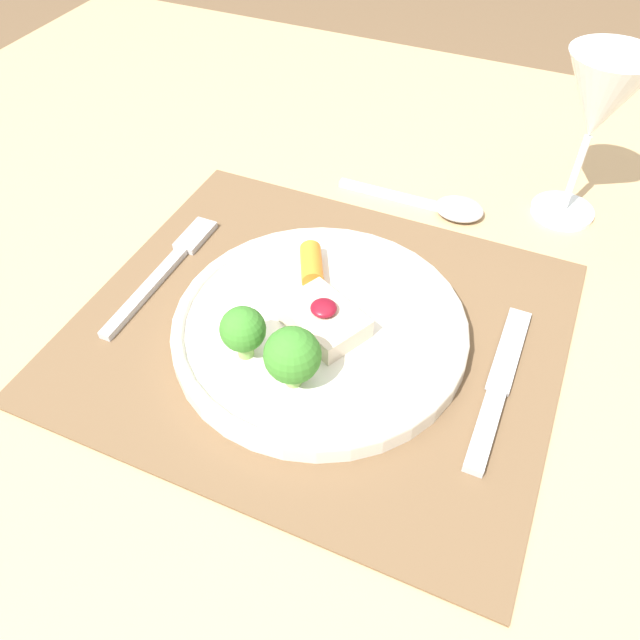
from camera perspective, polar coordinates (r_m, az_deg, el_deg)
The scene contains 8 objects.
ground_plane at distance 1.24m, azimuth -0.09°, elevation -24.87°, with size 8.00×8.00×0.00m, color brown.
dining_table at distance 0.64m, azimuth -0.16°, elevation -5.57°, with size 1.41×1.24×0.75m.
placemat at distance 0.58m, azimuth -0.17°, elevation -0.81°, with size 0.43×0.38×0.00m, color brown.
dinner_plate at distance 0.56m, azimuth -0.28°, elevation -0.63°, with size 0.27×0.27×0.07m.
fork at distance 0.65m, azimuth -13.67°, elevation 4.87°, with size 0.02×0.18×0.01m.
knife at distance 0.54m, azimuth 15.77°, elevation -6.58°, with size 0.02×0.18×0.01m.
spoon at distance 0.72m, azimuth 11.46°, elevation 10.16°, with size 0.17×0.04×0.02m.
wine_glass_near at distance 0.69m, azimuth 24.22°, elevation 17.63°, with size 0.09×0.09×0.18m.
Camera 1 is at (0.16, -0.35, 1.18)m, focal length 35.00 mm.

